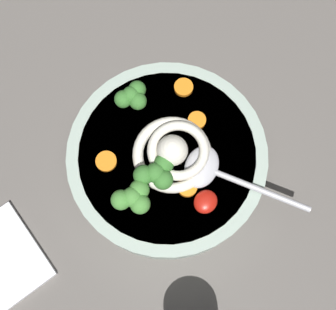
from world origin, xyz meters
TOP-DOWN VIEW (x-y plane):
  - table_slab at (0.00, 0.00)cm, footprint 90.39×90.39cm
  - soup_bowl at (1.71, -0.16)cm, footprint 27.32×27.32cm
  - noodle_pile at (2.18, -0.77)cm, footprint 11.65×11.42cm
  - soup_spoon at (3.67, -6.01)cm, footprint 8.69×17.39cm
  - chili_sauce_dollop at (0.31, -8.07)cm, footprint 3.26×2.93cm
  - broccoli_floret_rear at (-1.67, -1.17)cm, footprint 5.14×4.42cm
  - broccoli_floret_front at (-5.89, -1.05)cm, footprint 5.09×4.38cm
  - broccoli_floret_beside_chili at (4.27, 8.39)cm, footprint 4.70×4.05cm
  - carrot_slice_extra_a at (7.93, -0.40)cm, footprint 2.49×2.49cm
  - carrot_slice_center at (-4.40, 5.47)cm, footprint 2.83×2.83cm
  - carrot_slice_far at (10.48, 4.55)cm, footprint 2.67×2.67cm
  - carrot_slice_near_spoon at (-0.13, -4.99)cm, footprint 2.65×2.65cm

SIDE VIEW (x-z plane):
  - table_slab at x=0.00cm, z-range 0.00..3.12cm
  - soup_bowl at x=1.71cm, z-range 3.21..8.75cm
  - carrot_slice_center at x=-4.40cm, z-range 8.66..9.15cm
  - carrot_slice_far at x=10.48cm, z-range 8.66..9.29cm
  - carrot_slice_extra_a at x=7.93cm, z-range 8.66..9.38cm
  - carrot_slice_near_spoon at x=-0.13cm, z-range 8.66..9.46cm
  - chili_sauce_dollop at x=0.31cm, z-range 8.66..10.12cm
  - soup_spoon at x=3.67cm, z-range 8.66..10.26cm
  - noodle_pile at x=2.18cm, z-range 7.78..12.46cm
  - broccoli_floret_beside_chili at x=4.27cm, z-range 9.13..12.85cm
  - broccoli_floret_front at x=-5.89cm, z-range 9.17..13.20cm
  - broccoli_floret_rear at x=-1.67cm, z-range 9.17..13.24cm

